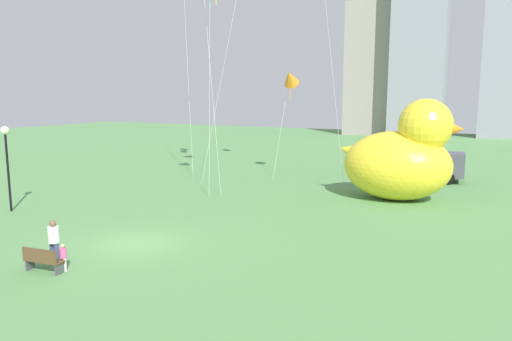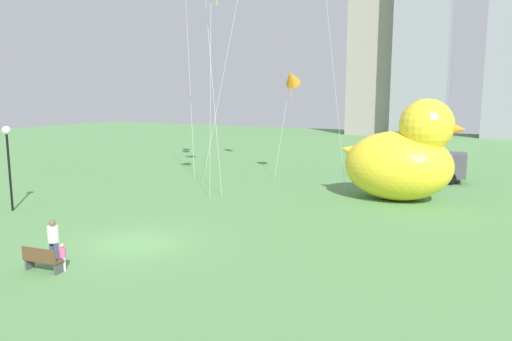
{
  "view_description": "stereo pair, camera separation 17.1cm",
  "coord_description": "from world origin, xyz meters",
  "views": [
    {
      "loc": [
        13.45,
        -14.94,
        6.21
      ],
      "look_at": [
        3.15,
        4.98,
        2.67
      ],
      "focal_mm": 33.55,
      "sensor_mm": 36.0,
      "label": 1
    },
    {
      "loc": [
        13.6,
        -14.86,
        6.21
      ],
      "look_at": [
        3.15,
        4.98,
        2.67
      ],
      "focal_mm": 33.55,
      "sensor_mm": 36.0,
      "label": 2
    }
  ],
  "objects": [
    {
      "name": "person_child",
      "position": [
        -0.13,
        -3.62,
        0.55
      ],
      "size": [
        0.25,
        0.25,
        1.0
      ],
      "color": "silver",
      "rests_on": "ground"
    },
    {
      "name": "lamppost",
      "position": [
        -9.92,
        1.37,
        3.46
      ],
      "size": [
        0.45,
        0.45,
        4.6
      ],
      "color": "black",
      "rests_on": "ground"
    },
    {
      "name": "park_bench",
      "position": [
        -0.67,
        -4.06,
        0.47
      ],
      "size": [
        1.53,
        0.62,
        0.9
      ],
      "color": "brown",
      "rests_on": "ground"
    },
    {
      "name": "box_truck",
      "position": [
        8.03,
        21.44,
        1.45
      ],
      "size": [
        6.24,
        2.78,
        2.85
      ],
      "color": "#264CA5",
      "rests_on": "ground"
    },
    {
      "name": "kite_orange",
      "position": [
        -0.65,
        17.77,
        7.45
      ],
      "size": [
        1.7,
        1.9,
        8.24
      ],
      "color": "silver",
      "rests_on": "ground"
    },
    {
      "name": "city_skyline",
      "position": [
        4.42,
        62.55,
        14.97
      ],
      "size": [
        27.26,
        14.91,
        40.66
      ],
      "color": "#9E938C",
      "rests_on": "ground"
    },
    {
      "name": "giant_inflatable_duck",
      "position": [
        8.22,
        13.95,
        2.57
      ],
      "size": [
        7.28,
        4.67,
        6.04
      ],
      "color": "yellow",
      "rests_on": "ground"
    },
    {
      "name": "person_adult",
      "position": [
        -1.03,
        -3.23,
        0.92
      ],
      "size": [
        0.41,
        0.41,
        1.67
      ],
      "color": "#38476B",
      "rests_on": "ground"
    },
    {
      "name": "ground_plane",
      "position": [
        0.0,
        0.0,
        0.0
      ],
      "size": [
        140.0,
        140.0,
        0.0
      ],
      "primitive_type": "plane",
      "color": "#5A8F51"
    }
  ]
}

